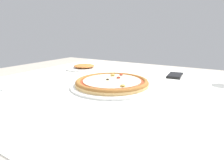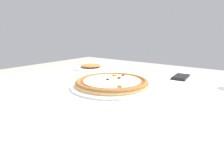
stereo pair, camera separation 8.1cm
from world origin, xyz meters
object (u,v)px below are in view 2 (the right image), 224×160
(pizza_plate, at_px, (112,83))
(dining_table, at_px, (123,102))
(side_plate, at_px, (91,67))
(fork, at_px, (25,83))
(cell_phone, at_px, (181,77))

(pizza_plate, bearing_deg, dining_table, 67.40)
(pizza_plate, bearing_deg, side_plate, 144.50)
(fork, xyz_separation_m, side_plate, (-0.00, 0.45, 0.01))
(fork, bearing_deg, cell_phone, 44.39)
(dining_table, distance_m, cell_phone, 0.35)
(cell_phone, height_order, side_plate, side_plate)
(fork, height_order, side_plate, side_plate)
(dining_table, xyz_separation_m, fork, (-0.39, -0.25, 0.08))
(pizza_plate, distance_m, cell_phone, 0.40)
(side_plate, bearing_deg, cell_phone, 9.01)
(cell_phone, bearing_deg, dining_table, -119.88)
(cell_phone, bearing_deg, pizza_plate, -118.77)
(dining_table, relative_size, side_plate, 5.48)
(cell_phone, xyz_separation_m, side_plate, (-0.56, -0.09, 0.01))
(dining_table, height_order, side_plate, side_plate)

